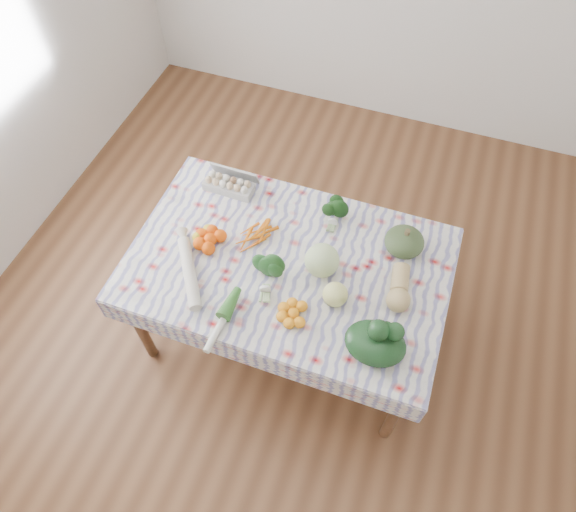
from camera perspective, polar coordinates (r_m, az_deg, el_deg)
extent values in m
plane|color=brown|center=(3.33, 0.00, -8.03)|extent=(4.50, 4.50, 0.00)
cube|color=brown|center=(2.70, 0.00, -1.08)|extent=(1.60, 1.00, 0.04)
cylinder|color=brown|center=(3.06, -16.17, -7.54)|extent=(0.06, 0.06, 0.71)
cylinder|color=brown|center=(2.81, 11.81, -16.75)|extent=(0.06, 0.06, 0.71)
cylinder|color=brown|center=(3.44, -9.23, 4.69)|extent=(0.06, 0.06, 0.71)
cylinder|color=brown|center=(3.22, 15.23, -2.25)|extent=(0.06, 0.06, 0.71)
cube|color=silver|center=(2.68, 0.00, -0.78)|extent=(1.66, 1.06, 0.01)
cube|color=#B4B4AF|center=(2.97, -6.62, 7.79)|extent=(0.29, 0.12, 0.08)
cube|color=orange|center=(2.76, -3.59, 2.22)|extent=(0.24, 0.23, 0.03)
ellipsoid|color=#143911|center=(2.80, 5.23, 4.80)|extent=(0.15, 0.13, 0.12)
ellipsoid|color=#3D532D|center=(2.73, 12.80, 1.56)|extent=(0.24, 0.24, 0.14)
sphere|color=#BBD68F|center=(2.58, 3.79, -0.49)|extent=(0.23, 0.23, 0.18)
ellipsoid|color=tan|center=(2.58, 12.31, -3.43)|extent=(0.15, 0.27, 0.12)
cube|color=#FF5407|center=(2.74, -8.66, 1.83)|extent=(0.28, 0.28, 0.08)
ellipsoid|color=#1E521E|center=(2.56, -2.49, -2.61)|extent=(0.18, 0.18, 0.11)
cube|color=orange|center=(2.49, 0.60, -6.34)|extent=(0.23, 0.23, 0.06)
sphere|color=#E1E57F|center=(2.51, 5.27, -4.28)|extent=(0.16, 0.16, 0.13)
ellipsoid|color=black|center=(2.41, 9.67, -9.53)|extent=(0.30, 0.24, 0.13)
cylinder|color=beige|center=(2.65, -10.90, -1.81)|extent=(0.30, 0.41, 0.06)
cylinder|color=silver|center=(2.50, -7.30, -7.15)|extent=(0.05, 0.34, 0.04)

